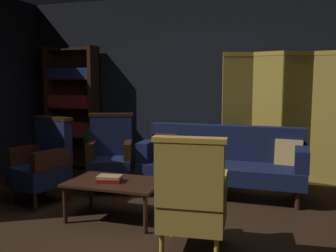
{
  "coord_description": "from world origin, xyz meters",
  "views": [
    {
      "loc": [
        1.37,
        -3.47,
        1.5
      ],
      "look_at": [
        0.0,
        0.8,
        0.95
      ],
      "focal_mm": 40.72,
      "sensor_mm": 36.0,
      "label": 1
    }
  ],
  "objects_px": {
    "armchair_gilt_accent": "(192,198)",
    "potted_plant": "(101,146)",
    "armchair_wing_left": "(43,162)",
    "book_red_leather": "(110,180)",
    "coffee_table": "(115,185)",
    "book_tan_leather": "(110,177)",
    "bookshelf": "(73,106)",
    "velvet_couch": "(223,159)",
    "armchair_wing_right": "(111,155)",
    "folding_screen": "(282,115)"
  },
  "relations": [
    {
      "from": "armchair_gilt_accent",
      "to": "potted_plant",
      "type": "distance_m",
      "value": 2.82
    },
    {
      "from": "armchair_wing_left",
      "to": "book_red_leather",
      "type": "relative_size",
      "value": 4.28
    },
    {
      "from": "coffee_table",
      "to": "book_tan_leather",
      "type": "relative_size",
      "value": 3.99
    },
    {
      "from": "bookshelf",
      "to": "armchair_gilt_accent",
      "type": "bearing_deg",
      "value": -43.23
    },
    {
      "from": "book_red_leather",
      "to": "book_tan_leather",
      "type": "bearing_deg",
      "value": 0.0
    },
    {
      "from": "velvet_couch",
      "to": "armchair_wing_right",
      "type": "bearing_deg",
      "value": -166.09
    },
    {
      "from": "coffee_table",
      "to": "armchair_wing_right",
      "type": "height_order",
      "value": "armchair_wing_right"
    },
    {
      "from": "velvet_couch",
      "to": "coffee_table",
      "type": "xyz_separation_m",
      "value": [
        -0.93,
        -1.32,
        -0.08
      ]
    },
    {
      "from": "bookshelf",
      "to": "book_red_leather",
      "type": "distance_m",
      "value": 2.79
    },
    {
      "from": "armchair_wing_right",
      "to": "book_red_leather",
      "type": "relative_size",
      "value": 4.28
    },
    {
      "from": "velvet_couch",
      "to": "book_red_leather",
      "type": "xyz_separation_m",
      "value": [
        -0.97,
        -1.36,
        -0.01
      ]
    },
    {
      "from": "velvet_couch",
      "to": "armchair_wing_right",
      "type": "relative_size",
      "value": 2.04
    },
    {
      "from": "bookshelf",
      "to": "potted_plant",
      "type": "height_order",
      "value": "bookshelf"
    },
    {
      "from": "bookshelf",
      "to": "velvet_couch",
      "type": "bearing_deg",
      "value": -15.37
    },
    {
      "from": "armchair_wing_right",
      "to": "book_red_leather",
      "type": "xyz_separation_m",
      "value": [
        0.48,
        -1.0,
        -0.05
      ]
    },
    {
      "from": "velvet_couch",
      "to": "armchair_wing_left",
      "type": "height_order",
      "value": "armchair_wing_left"
    },
    {
      "from": "potted_plant",
      "to": "book_tan_leather",
      "type": "bearing_deg",
      "value": -59.48
    },
    {
      "from": "velvet_couch",
      "to": "armchair_wing_right",
      "type": "distance_m",
      "value": 1.5
    },
    {
      "from": "bookshelf",
      "to": "book_red_leather",
      "type": "height_order",
      "value": "bookshelf"
    },
    {
      "from": "folding_screen",
      "to": "book_tan_leather",
      "type": "distance_m",
      "value": 2.81
    },
    {
      "from": "potted_plant",
      "to": "book_red_leather",
      "type": "height_order",
      "value": "potted_plant"
    },
    {
      "from": "book_tan_leather",
      "to": "folding_screen",
      "type": "bearing_deg",
      "value": 52.38
    },
    {
      "from": "folding_screen",
      "to": "coffee_table",
      "type": "bearing_deg",
      "value": -127.38
    },
    {
      "from": "armchair_wing_right",
      "to": "bookshelf",
      "type": "bearing_deg",
      "value": 138.46
    },
    {
      "from": "armchair_wing_right",
      "to": "book_tan_leather",
      "type": "bearing_deg",
      "value": -64.27
    },
    {
      "from": "folding_screen",
      "to": "bookshelf",
      "type": "relative_size",
      "value": 0.93
    },
    {
      "from": "bookshelf",
      "to": "book_red_leather",
      "type": "relative_size",
      "value": 8.44
    },
    {
      "from": "book_red_leather",
      "to": "bookshelf",
      "type": "bearing_deg",
      "value": 129.4
    },
    {
      "from": "velvet_couch",
      "to": "armchair_gilt_accent",
      "type": "distance_m",
      "value": 1.84
    },
    {
      "from": "bookshelf",
      "to": "coffee_table",
      "type": "xyz_separation_m",
      "value": [
        1.77,
        -2.06,
        -0.68
      ]
    },
    {
      "from": "armchair_gilt_accent",
      "to": "armchair_wing_left",
      "type": "height_order",
      "value": "same"
    },
    {
      "from": "bookshelf",
      "to": "potted_plant",
      "type": "xyz_separation_m",
      "value": [
        0.81,
        -0.54,
        -0.56
      ]
    },
    {
      "from": "velvet_couch",
      "to": "armchair_wing_right",
      "type": "height_order",
      "value": "armchair_wing_right"
    },
    {
      "from": "coffee_table",
      "to": "armchair_gilt_accent",
      "type": "distance_m",
      "value": 1.11
    },
    {
      "from": "folding_screen",
      "to": "armchair_gilt_accent",
      "type": "height_order",
      "value": "folding_screen"
    },
    {
      "from": "armchair_gilt_accent",
      "to": "armchair_wing_right",
      "type": "relative_size",
      "value": 1.0
    },
    {
      "from": "armchair_gilt_accent",
      "to": "book_red_leather",
      "type": "bearing_deg",
      "value": 154.72
    },
    {
      "from": "folding_screen",
      "to": "armchair_wing_left",
      "type": "xyz_separation_m",
      "value": [
        -2.74,
        -1.86,
        -0.5
      ]
    },
    {
      "from": "bookshelf",
      "to": "potted_plant",
      "type": "bearing_deg",
      "value": -33.85
    },
    {
      "from": "folding_screen",
      "to": "potted_plant",
      "type": "bearing_deg",
      "value": -166.48
    },
    {
      "from": "folding_screen",
      "to": "book_tan_leather",
      "type": "bearing_deg",
      "value": -127.62
    },
    {
      "from": "folding_screen",
      "to": "book_red_leather",
      "type": "relative_size",
      "value": 7.83
    },
    {
      "from": "armchair_wing_left",
      "to": "book_red_leather",
      "type": "bearing_deg",
      "value": -17.02
    },
    {
      "from": "potted_plant",
      "to": "book_red_leather",
      "type": "bearing_deg",
      "value": -59.48
    },
    {
      "from": "folding_screen",
      "to": "book_red_leather",
      "type": "xyz_separation_m",
      "value": [
        -1.68,
        -2.19,
        -0.54
      ]
    },
    {
      "from": "velvet_couch",
      "to": "book_tan_leather",
      "type": "bearing_deg",
      "value": -125.67
    },
    {
      "from": "armchair_wing_left",
      "to": "armchair_wing_right",
      "type": "bearing_deg",
      "value": 49.42
    },
    {
      "from": "folding_screen",
      "to": "potted_plant",
      "type": "relative_size",
      "value": 2.23
    },
    {
      "from": "coffee_table",
      "to": "armchair_gilt_accent",
      "type": "xyz_separation_m",
      "value": [
        0.98,
        -0.52,
        0.12
      ]
    },
    {
      "from": "folding_screen",
      "to": "coffee_table",
      "type": "relative_size",
      "value": 1.9
    }
  ]
}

